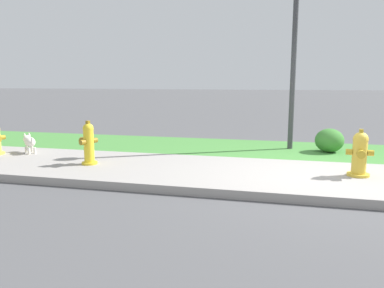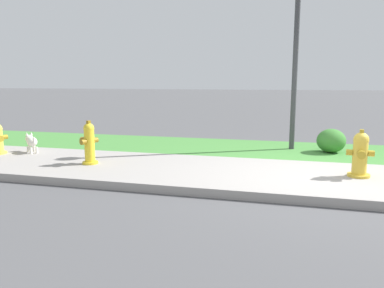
% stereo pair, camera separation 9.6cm
% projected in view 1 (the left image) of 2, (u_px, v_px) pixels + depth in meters
% --- Properties ---
extents(ground_plane, '(120.00, 120.00, 0.00)m').
position_uv_depth(ground_plane, '(323.00, 178.00, 5.65)').
color(ground_plane, '#515154').
extents(sidewalk_pavement, '(18.00, 2.41, 0.01)m').
position_uv_depth(sidewalk_pavement, '(323.00, 178.00, 5.65)').
color(sidewalk_pavement, '#9E9993').
rests_on(sidewalk_pavement, ground).
extents(grass_verge, '(18.00, 2.25, 0.01)m').
position_uv_depth(grass_verge, '(313.00, 151.00, 7.88)').
color(grass_verge, '#47893D').
rests_on(grass_verge, ground).
extents(street_curb, '(18.00, 0.16, 0.12)m').
position_uv_depth(street_curb, '(334.00, 200.00, 4.41)').
color(street_curb, '#9E9993').
rests_on(street_curb, ground).
extents(fire_hydrant_across_street, '(0.33, 0.37, 0.77)m').
position_uv_depth(fire_hydrant_across_street, '(88.00, 144.00, 6.51)').
color(fire_hydrant_across_street, yellow).
rests_on(fire_hydrant_across_street, ground).
extents(fire_hydrant_mid_block, '(0.40, 0.37, 0.73)m').
position_uv_depth(fire_hydrant_mid_block, '(360.00, 154.00, 5.69)').
color(fire_hydrant_mid_block, gold).
rests_on(fire_hydrant_mid_block, ground).
extents(small_white_dog, '(0.44, 0.41, 0.41)m').
position_uv_depth(small_white_dog, '(29.00, 142.00, 7.56)').
color(small_white_dog, silver).
rests_on(small_white_dog, ground).
extents(street_lamp, '(0.32, 0.32, 4.41)m').
position_uv_depth(street_lamp, '(296.00, 7.00, 7.63)').
color(street_lamp, '#3D3D42').
rests_on(street_lamp, ground).
extents(shrub_bush_far_verge, '(0.57, 0.57, 0.49)m').
position_uv_depth(shrub_bush_far_verge, '(329.00, 140.00, 7.68)').
color(shrub_bush_far_verge, '#3D7F33').
rests_on(shrub_bush_far_verge, ground).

